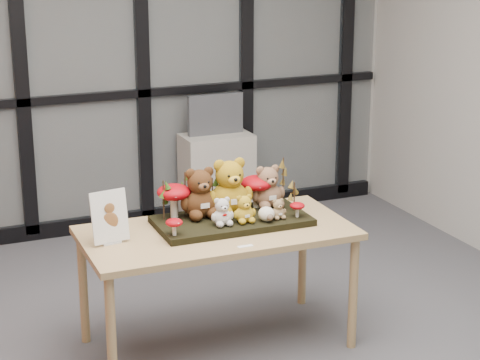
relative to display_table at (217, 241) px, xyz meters
name	(u,v)px	position (x,y,z in m)	size (l,w,h in m)	color
room_shell	(202,59)	(-0.21, -0.36, 1.06)	(5.00, 5.00, 5.00)	#AEACA4
glass_partition	(82,48)	(-0.21, 2.11, 0.80)	(4.90, 0.06, 2.78)	#2D383F
display_table	(217,241)	(0.00, 0.00, 0.00)	(1.48, 0.75, 0.69)	tan
diorama_tray	(232,221)	(0.11, 0.05, 0.09)	(0.84, 0.42, 0.04)	black
bear_pooh_yellow	(229,183)	(0.13, 0.13, 0.28)	(0.27, 0.24, 0.35)	#A57C14
bear_brown_medium	(200,190)	(-0.04, 0.15, 0.26)	(0.24, 0.21, 0.31)	#462711
bear_tan_back	(268,184)	(0.37, 0.15, 0.24)	(0.21, 0.19, 0.27)	brown
bear_small_yellow	(244,207)	(0.15, -0.03, 0.19)	(0.13, 0.12, 0.17)	gold
bear_white_bow	(222,210)	(0.02, -0.03, 0.19)	(0.13, 0.12, 0.17)	silver
bear_beige_small	(278,208)	(0.34, -0.05, 0.17)	(0.09, 0.09, 0.12)	#91744C
plush_cream_hedgehog	(267,213)	(0.26, -0.07, 0.15)	(0.07, 0.06, 0.09)	silver
mushroom_back_left	(174,199)	(-0.18, 0.19, 0.21)	(0.19, 0.19, 0.21)	#90040B
mushroom_back_right	(257,190)	(0.31, 0.17, 0.21)	(0.18, 0.18, 0.20)	#90040B
mushroom_front_left	(174,226)	(-0.27, -0.08, 0.15)	(0.09, 0.09, 0.10)	#90040B
mushroom_front_right	(297,209)	(0.45, -0.07, 0.15)	(0.08, 0.08, 0.09)	#90040B
sprig_green_far_left	(164,200)	(-0.24, 0.17, 0.22)	(0.05, 0.05, 0.22)	#1A330B
sprig_green_mid_left	(185,193)	(-0.10, 0.21, 0.23)	(0.05, 0.05, 0.25)	#1A330B
sprig_dry_far_right	(283,182)	(0.47, 0.14, 0.25)	(0.05, 0.05, 0.29)	brown
sprig_dry_mid_right	(294,196)	(0.48, 0.03, 0.19)	(0.05, 0.05, 0.17)	brown
sprig_green_centre	(212,194)	(0.06, 0.22, 0.20)	(0.05, 0.05, 0.19)	#1A330B
sign_holder	(110,220)	(-0.59, 0.03, 0.20)	(0.20, 0.08, 0.28)	silver
label_card	(245,246)	(0.04, -0.29, 0.07)	(0.08, 0.03, 0.00)	white
cabinet	(217,179)	(0.76, 1.91, -0.26)	(0.54, 0.32, 0.72)	#B0AA9D
monitor	(215,114)	(0.76, 1.93, 0.26)	(0.44, 0.05, 0.31)	#4D4F54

